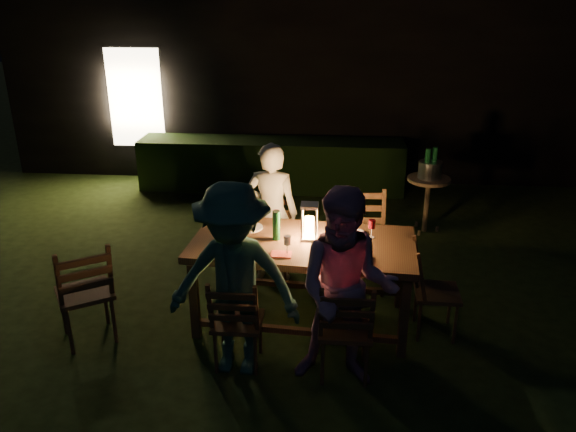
# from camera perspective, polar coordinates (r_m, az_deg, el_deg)

# --- Properties ---
(garden_envelope) EXTENTS (40.00, 40.00, 3.20)m
(garden_envelope) POSITION_cam_1_polar(r_m,az_deg,el_deg) (11.14, 2.24, 14.58)
(garden_envelope) COLOR black
(garden_envelope) RESTS_ON ground
(dining_table) EXTENTS (2.12, 1.17, 0.85)m
(dining_table) POSITION_cam_1_polar(r_m,az_deg,el_deg) (5.22, 1.53, -3.41)
(dining_table) COLOR #542F1C
(dining_table) RESTS_ON ground
(chair_near_left) EXTENTS (0.41, 0.44, 0.92)m
(chair_near_left) POSITION_cam_1_polar(r_m,az_deg,el_deg) (4.88, -5.10, -12.12)
(chair_near_left) COLOR #542F1C
(chair_near_left) RESTS_ON ground
(chair_near_right) EXTENTS (0.43, 0.46, 0.96)m
(chair_near_right) POSITION_cam_1_polar(r_m,az_deg,el_deg) (4.76, 5.74, -12.93)
(chair_near_right) COLOR #542F1C
(chair_near_right) RESTS_ON ground
(chair_far_left) EXTENTS (0.44, 0.47, 0.95)m
(chair_far_left) POSITION_cam_1_polar(r_m,az_deg,el_deg) (6.18, -1.73, -4.14)
(chair_far_left) COLOR #542F1C
(chair_far_left) RESTS_ON ground
(chair_far_right) EXTENTS (0.51, 0.55, 1.08)m
(chair_far_right) POSITION_cam_1_polar(r_m,az_deg,el_deg) (6.07, 7.59, -4.42)
(chair_far_right) COLOR #542F1C
(chair_far_right) RESTS_ON ground
(chair_end) EXTENTS (0.46, 0.43, 0.93)m
(chair_end) POSITION_cam_1_polar(r_m,az_deg,el_deg) (5.45, 14.56, -8.82)
(chair_end) COLOR #542F1C
(chair_end) RESTS_ON ground
(chair_spare) EXTENTS (0.66, 0.67, 1.04)m
(chair_spare) POSITION_cam_1_polar(r_m,az_deg,el_deg) (5.47, -19.69, -8.92)
(chair_spare) COLOR #542F1C
(chair_spare) RESTS_ON ground
(person_house_side) EXTENTS (0.59, 0.41, 1.56)m
(person_house_side) POSITION_cam_1_polar(r_m,az_deg,el_deg) (6.03, -1.68, 0.27)
(person_house_side) COLOR beige
(person_house_side) RESTS_ON ground
(person_opp_right) EXTENTS (0.86, 0.69, 1.67)m
(person_opp_right) POSITION_cam_1_polar(r_m,az_deg,el_deg) (4.43, 5.94, -7.50)
(person_opp_right) COLOR #B27A99
(person_opp_right) RESTS_ON ground
(person_opp_left) EXTENTS (1.12, 0.70, 1.67)m
(person_opp_left) POSITION_cam_1_polar(r_m,az_deg,el_deg) (4.55, -5.51, -6.64)
(person_opp_left) COLOR #2D5B49
(person_opp_left) RESTS_ON ground
(lantern) EXTENTS (0.16, 0.16, 0.35)m
(lantern) POSITION_cam_1_polar(r_m,az_deg,el_deg) (5.16, 2.18, -0.78)
(lantern) COLOR white
(lantern) RESTS_ON dining_table
(plate_far_left) EXTENTS (0.25, 0.25, 0.01)m
(plate_far_left) POSITION_cam_1_polar(r_m,az_deg,el_deg) (5.47, -3.88, -1.17)
(plate_far_left) COLOR white
(plate_far_left) RESTS_ON dining_table
(plate_near_left) EXTENTS (0.25, 0.25, 0.01)m
(plate_near_left) POSITION_cam_1_polar(r_m,az_deg,el_deg) (5.08, -4.96, -3.09)
(plate_near_left) COLOR white
(plate_near_left) RESTS_ON dining_table
(plate_far_right) EXTENTS (0.25, 0.25, 0.01)m
(plate_far_right) POSITION_cam_1_polar(r_m,az_deg,el_deg) (5.35, 6.64, -1.82)
(plate_far_right) COLOR white
(plate_far_right) RESTS_ON dining_table
(plate_near_right) EXTENTS (0.25, 0.25, 0.01)m
(plate_near_right) POSITION_cam_1_polar(r_m,az_deg,el_deg) (4.95, 6.38, -3.85)
(plate_near_right) COLOR white
(plate_near_right) RESTS_ON dining_table
(wineglass_a) EXTENTS (0.06, 0.06, 0.18)m
(wineglass_a) POSITION_cam_1_polar(r_m,az_deg,el_deg) (5.45, -1.19, -0.31)
(wineglass_a) COLOR #59070F
(wineglass_a) RESTS_ON dining_table
(wineglass_b) EXTENTS (0.06, 0.06, 0.18)m
(wineglass_b) POSITION_cam_1_polar(r_m,az_deg,el_deg) (5.18, -6.56, -1.69)
(wineglass_b) COLOR #59070F
(wineglass_b) RESTS_ON dining_table
(wineglass_c) EXTENTS (0.06, 0.06, 0.18)m
(wineglass_c) POSITION_cam_1_polar(r_m,az_deg,el_deg) (4.87, 4.62, -3.20)
(wineglass_c) COLOR #59070F
(wineglass_c) RESTS_ON dining_table
(wineglass_d) EXTENTS (0.06, 0.06, 0.18)m
(wineglass_d) POSITION_cam_1_polar(r_m,az_deg,el_deg) (5.28, 8.49, -1.31)
(wineglass_d) COLOR #59070F
(wineglass_d) RESTS_ON dining_table
(wineglass_e) EXTENTS (0.06, 0.06, 0.18)m
(wineglass_e) POSITION_cam_1_polar(r_m,az_deg,el_deg) (4.89, -0.08, -2.99)
(wineglass_e) COLOR silver
(wineglass_e) RESTS_ON dining_table
(bottle_table) EXTENTS (0.07, 0.07, 0.28)m
(bottle_table) POSITION_cam_1_polar(r_m,az_deg,el_deg) (5.16, -1.20, -0.97)
(bottle_table) COLOR #0F471E
(bottle_table) RESTS_ON dining_table
(napkin_left) EXTENTS (0.18, 0.14, 0.01)m
(napkin_left) POSITION_cam_1_polar(r_m,az_deg,el_deg) (4.92, -0.69, -3.92)
(napkin_left) COLOR red
(napkin_left) RESTS_ON dining_table
(napkin_right) EXTENTS (0.18, 0.14, 0.01)m
(napkin_right) POSITION_cam_1_polar(r_m,az_deg,el_deg) (4.88, 7.50, -4.35)
(napkin_right) COLOR red
(napkin_right) RESTS_ON dining_table
(phone) EXTENTS (0.14, 0.07, 0.01)m
(phone) POSITION_cam_1_polar(r_m,az_deg,el_deg) (5.03, -5.95, -3.45)
(phone) COLOR black
(phone) RESTS_ON dining_table
(side_table) EXTENTS (0.56, 0.56, 0.75)m
(side_table) POSITION_cam_1_polar(r_m,az_deg,el_deg) (7.53, 14.08, 3.14)
(side_table) COLOR brown
(side_table) RESTS_ON ground
(ice_bucket) EXTENTS (0.30, 0.30, 0.22)m
(ice_bucket) POSITION_cam_1_polar(r_m,az_deg,el_deg) (7.47, 14.22, 4.58)
(ice_bucket) COLOR #A5A8AD
(ice_bucket) RESTS_ON side_table
(bottle_bucket_a) EXTENTS (0.07, 0.07, 0.32)m
(bottle_bucket_a) POSITION_cam_1_polar(r_m,az_deg,el_deg) (7.41, 13.92, 4.87)
(bottle_bucket_a) COLOR #0F471E
(bottle_bucket_a) RESTS_ON side_table
(bottle_bucket_b) EXTENTS (0.07, 0.07, 0.32)m
(bottle_bucket_b) POSITION_cam_1_polar(r_m,az_deg,el_deg) (7.51, 14.59, 5.02)
(bottle_bucket_b) COLOR #0F471E
(bottle_bucket_b) RESTS_ON side_table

